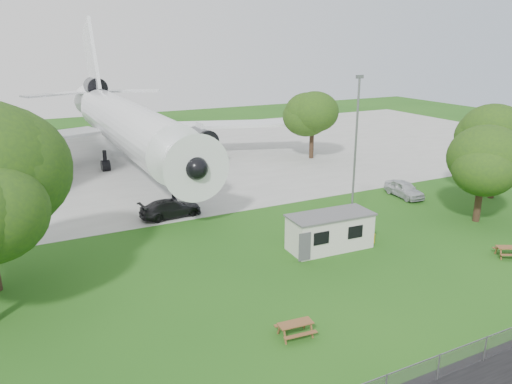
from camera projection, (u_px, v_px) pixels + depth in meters
name	position (u px, v px, depth m)	size (l,w,h in m)	color
ground	(304.00, 292.00, 29.89)	(160.00, 160.00, 0.00)	#2E671B
concrete_apron	(140.00, 161.00, 62.23)	(120.00, 46.00, 0.03)	#B7B7B2
airliner	(125.00, 122.00, 57.99)	(46.36, 47.73, 17.69)	white
site_cabin	(330.00, 231.00, 35.87)	(6.81, 2.98, 2.62)	silver
picnic_west	(295.00, 336.00, 25.52)	(1.80, 1.50, 0.76)	brown
picnic_east	(509.00, 257.00, 34.77)	(1.80, 1.50, 0.76)	brown
lamp_mast	(355.00, 159.00, 36.98)	(0.16, 0.16, 12.00)	slate
tree_east_front	(484.00, 163.00, 40.18)	(6.37, 6.37, 8.22)	#382619
tree_east_back	(499.00, 138.00, 46.08)	(7.26, 7.26, 9.44)	#382619
tree_far_apron	(313.00, 114.00, 61.92)	(6.62, 6.62, 8.99)	#382619
car_ne_hatch	(404.00, 189.00, 47.81)	(1.81, 4.50, 1.53)	silver
car_apron_van	(171.00, 208.00, 42.37)	(2.15, 5.28, 1.53)	black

